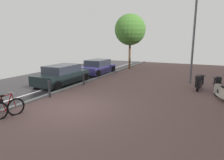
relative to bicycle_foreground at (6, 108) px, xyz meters
The scene contains 11 objects.
ground 3.71m from the bicycle_foreground, 33.86° to the left, with size 21.00×40.00×0.13m.
bicycle_foreground is the anchor object (origin of this frame).
scooter_near 10.02m from the bicycle_foreground, 37.62° to the left, with size 0.83×1.71×1.04m.
scooter_mid 11.12m from the bicycle_foreground, 45.88° to the left, with size 0.52×1.77×1.02m.
scooter_far 10.50m from the bicycle_foreground, 50.09° to the left, with size 0.57×1.75×0.98m.
parked_car_near 6.09m from the bicycle_foreground, 108.31° to the left, with size 1.94×4.14×1.34m.
parked_car_far 10.71m from the bicycle_foreground, 99.76° to the left, with size 1.95×3.95×1.29m.
lamp_post 12.06m from the bicycle_foreground, 58.45° to the left, with size 0.20×0.52×6.15m.
street_tree 15.47m from the bicycle_foreground, 91.49° to the left, with size 3.22×3.22×5.68m.
bollard_near 2.92m from the bicycle_foreground, 98.18° to the left, with size 0.12×0.12×0.92m.
bollard_far 6.19m from the bicycle_foreground, 93.85° to the left, with size 0.12×0.12×0.81m.
Camera 1 is at (5.36, -6.97, 3.03)m, focal length 31.73 mm.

